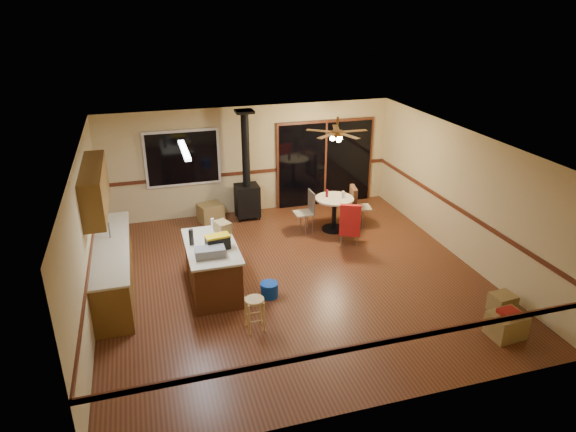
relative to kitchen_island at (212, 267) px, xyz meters
name	(u,v)px	position (x,y,z in m)	size (l,w,h in m)	color
floor	(292,278)	(1.50, 0.00, -0.45)	(7.00, 7.00, 0.00)	#552B17
ceiling	(293,144)	(1.50, 0.00, 2.15)	(7.00, 7.00, 0.00)	silver
wall_back	(250,160)	(1.50, 3.50, 0.85)	(7.00, 7.00, 0.00)	tan
wall_front	(378,324)	(1.50, -3.50, 0.85)	(7.00, 7.00, 0.00)	tan
wall_left	(87,238)	(-2.00, 0.00, 0.85)	(7.00, 7.00, 0.00)	tan
wall_right	(462,195)	(5.00, 0.00, 0.85)	(7.00, 7.00, 0.00)	tan
chair_rail	(293,230)	(1.50, 0.00, 0.55)	(7.00, 7.00, 0.08)	#4C2213
window	(183,158)	(-0.10, 3.45, 1.05)	(1.72, 0.10, 1.32)	black
sliding_door	(325,164)	(3.40, 3.45, 0.60)	(2.52, 0.10, 2.10)	black
lower_cabinets	(114,269)	(-1.70, 0.50, -0.02)	(0.60, 3.00, 0.86)	brown
countertop	(110,246)	(-1.70, 0.50, 0.43)	(0.64, 3.04, 0.04)	#C2B796
upper_cabinets	(95,188)	(-1.83, 0.70, 1.45)	(0.35, 2.00, 0.80)	brown
kitchen_island	(212,267)	(0.00, 0.00, 0.00)	(0.88, 1.68, 0.90)	#4D2713
wood_stove	(247,189)	(1.30, 3.05, 0.28)	(0.55, 0.50, 2.52)	black
ceiling_fan	(337,135)	(3.04, 1.83, 1.76)	(0.24, 0.24, 0.55)	brown
fluorescent_strip	(184,150)	(-0.30, 0.30, 2.11)	(0.10, 1.20, 0.04)	white
toolbox_grey	(210,252)	(-0.07, -0.42, 0.52)	(0.50, 0.28, 0.15)	slate
toolbox_black	(218,243)	(0.10, -0.18, 0.56)	(0.41, 0.21, 0.22)	black
toolbox_yellow_lid	(217,236)	(0.10, -0.18, 0.69)	(0.42, 0.22, 0.03)	gold
box_on_island	(222,227)	(0.29, 0.47, 0.55)	(0.23, 0.31, 0.21)	olive
bottle_dark	(191,237)	(-0.32, 0.11, 0.59)	(0.08, 0.08, 0.29)	black
bottle_pink	(222,237)	(0.20, 0.06, 0.55)	(0.06, 0.06, 0.20)	#D84C8C
bottle_white	(213,223)	(0.14, 0.72, 0.54)	(0.06, 0.06, 0.19)	white
bar_stool	(255,314)	(0.45, -1.40, -0.17)	(0.31, 0.31, 0.56)	#D7B571
blue_bucket	(269,290)	(0.92, -0.51, -0.32)	(0.32, 0.32, 0.26)	#0B3BA6
dining_table	(334,208)	(3.04, 1.83, 0.08)	(0.87, 0.87, 0.78)	black
glass_red	(327,193)	(2.89, 1.93, 0.41)	(0.06, 0.06, 0.17)	#590C14
glass_cream	(343,195)	(3.22, 1.78, 0.40)	(0.07, 0.07, 0.15)	beige
chair_left	(308,207)	(2.44, 1.93, 0.14)	(0.41, 0.41, 0.51)	tan
chair_near	(350,220)	(3.06, 0.96, 0.14)	(0.58, 0.60, 0.70)	tan
chair_right	(354,202)	(3.56, 1.92, 0.14)	(0.53, 0.50, 0.70)	tan
box_under_window	(211,213)	(0.42, 3.10, -0.24)	(0.54, 0.43, 0.43)	olive
box_corner_a	(506,325)	(4.17, -2.68, -0.26)	(0.52, 0.44, 0.39)	olive
box_corner_b	(502,303)	(4.58, -2.07, -0.30)	(0.39, 0.33, 0.31)	olive
box_small_red	(509,312)	(4.17, -2.68, -0.02)	(0.28, 0.24, 0.08)	maroon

